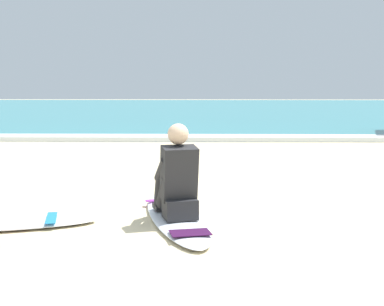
{
  "coord_description": "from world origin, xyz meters",
  "views": [
    {
      "loc": [
        -0.01,
        -5.45,
        1.43
      ],
      "look_at": [
        -0.14,
        1.32,
        0.55
      ],
      "focal_mm": 51.39,
      "sensor_mm": 36.0,
      "label": 1
    }
  ],
  "objects": [
    {
      "name": "surfer_seated",
      "position": [
        -0.27,
        0.0,
        0.44
      ],
      "size": [
        0.52,
        0.77,
        0.95
      ],
      "color": "#232326",
      "rests_on": "surfboard_main"
    },
    {
      "name": "sea",
      "position": [
        0.0,
        21.76,
        0.05
      ],
      "size": [
        80.0,
        28.0,
        0.1
      ],
      "primitive_type": "cube",
      "color": "teal",
      "rests_on": "ground"
    },
    {
      "name": "surfboard_main",
      "position": [
        -0.29,
        0.12,
        0.04
      ],
      "size": [
        1.03,
        2.42,
        0.08
      ],
      "color": "silver",
      "rests_on": "ground"
    },
    {
      "name": "breaking_foam",
      "position": [
        0.0,
        8.06,
        0.06
      ],
      "size": [
        80.0,
        0.9,
        0.11
      ],
      "primitive_type": "cube",
      "color": "white",
      "rests_on": "ground"
    },
    {
      "name": "ground_plane",
      "position": [
        0.0,
        0.0,
        0.0
      ],
      "size": [
        80.0,
        80.0,
        0.0
      ],
      "primitive_type": "plane",
      "color": "beige"
    }
  ]
}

